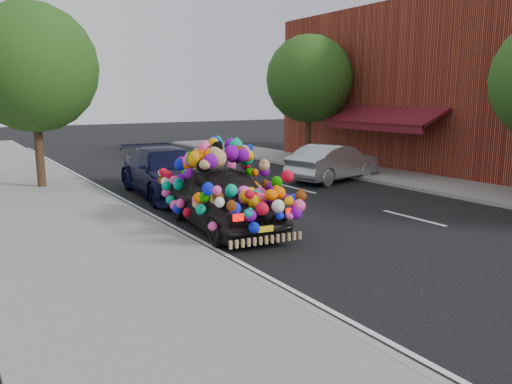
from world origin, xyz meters
The scene contains 10 objects.
ground centered at (0.00, 0.00, 0.00)m, with size 100.00×100.00×0.00m, color black.
sidewalk centered at (-4.30, 0.00, 0.06)m, with size 4.00×60.00×0.12m, color gray.
kerb centered at (-2.35, 0.00, 0.07)m, with size 0.15×60.00×0.13m, color gray.
footpath_far centered at (8.20, 3.00, 0.06)m, with size 3.00×40.00×0.12m, color gray.
lane_markings centered at (3.60, 0.00, 0.01)m, with size 6.00×50.00×0.01m, color silver, non-canonical shape.
tree_near_sidewalk centered at (-3.80, 9.50, 4.02)m, with size 4.20×4.20×6.13m.
tree_far_b centered at (8.00, 10.00, 3.89)m, with size 4.00×4.00×5.90m.
plush_art_car centered at (-0.99, 1.87, 1.09)m, with size 2.58×4.74×2.13m.
navy_sedan centered at (-0.57, 6.31, 0.75)m, with size 2.11×5.18×1.50m, color black.
silver_hatchback centered at (5.83, 5.67, 0.68)m, with size 1.45×4.15×1.37m, color #A4A7AB.
Camera 1 is at (-6.62, -8.42, 3.10)m, focal length 35.00 mm.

